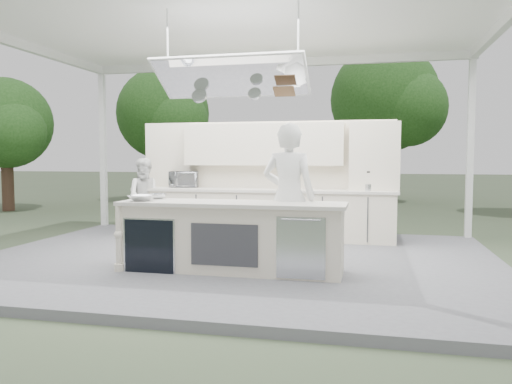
% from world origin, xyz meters
% --- Properties ---
extents(ground, '(90.00, 90.00, 0.00)m').
position_xyz_m(ground, '(0.00, 0.00, 0.00)').
color(ground, '#404D35').
rests_on(ground, ground).
extents(stage_deck, '(8.00, 6.00, 0.12)m').
position_xyz_m(stage_deck, '(0.00, 0.00, 0.06)').
color(stage_deck, slate).
rests_on(stage_deck, ground).
extents(tent, '(8.20, 6.20, 3.86)m').
position_xyz_m(tent, '(0.00, -0.01, 3.71)').
color(tent, white).
rests_on(tent, ground).
extents(demo_island, '(3.10, 0.79, 0.95)m').
position_xyz_m(demo_island, '(0.18, -0.91, 0.60)').
color(demo_island, beige).
rests_on(demo_island, stage_deck).
extents(back_counter, '(5.08, 0.72, 0.95)m').
position_xyz_m(back_counter, '(0.00, 1.90, 0.60)').
color(back_counter, beige).
rests_on(back_counter, stage_deck).
extents(back_wall_unit, '(5.05, 0.48, 2.25)m').
position_xyz_m(back_wall_unit, '(0.44, 2.11, 1.57)').
color(back_wall_unit, beige).
rests_on(back_wall_unit, stage_deck).
extents(tree_cluster, '(19.55, 9.40, 5.85)m').
position_xyz_m(tree_cluster, '(-0.16, 9.77, 3.29)').
color(tree_cluster, '#463123').
rests_on(tree_cluster, ground).
extents(head_chef, '(0.78, 0.56, 2.03)m').
position_xyz_m(head_chef, '(0.94, -0.59, 1.13)').
color(head_chef, white).
rests_on(head_chef, stage_deck).
extents(sous_chef, '(0.91, 0.81, 1.54)m').
position_xyz_m(sous_chef, '(-2.21, 1.55, 0.89)').
color(sous_chef, silver).
rests_on(sous_chef, stage_deck).
extents(toaster_oven, '(0.66, 0.52, 0.32)m').
position_xyz_m(toaster_oven, '(-1.63, 2.08, 1.23)').
color(toaster_oven, silver).
rests_on(toaster_oven, back_counter).
extents(bowl_large, '(0.38, 0.38, 0.08)m').
position_xyz_m(bowl_large, '(-1.06, -1.03, 1.11)').
color(bowl_large, silver).
rests_on(bowl_large, demo_island).
extents(bowl_small, '(0.27, 0.27, 0.07)m').
position_xyz_m(bowl_small, '(-0.98, -0.65, 1.11)').
color(bowl_small, silver).
rests_on(bowl_small, demo_island).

